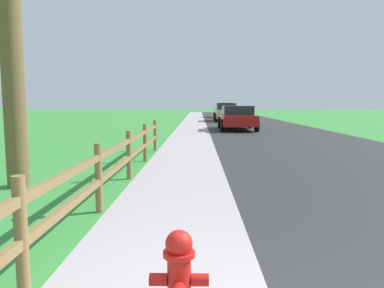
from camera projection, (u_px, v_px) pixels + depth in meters
name	position (u px, v px, depth m)	size (l,w,h in m)	color
ground_plane	(206.00, 124.00, 26.90)	(120.00, 120.00, 0.00)	#368738
road_asphalt	(249.00, 123.00, 28.82)	(7.00, 66.00, 0.01)	#2B2B2B
curb_concrete	(169.00, 123.00, 28.93)	(6.00, 66.00, 0.01)	#A99DA2
grass_verge	(150.00, 123.00, 28.96)	(5.00, 66.00, 0.00)	#368738
fire_hydrant	(179.00, 277.00, 2.61)	(0.44, 0.37, 0.71)	red
rail_fence	(116.00, 160.00, 6.43)	(0.11, 11.75, 1.04)	brown
parked_suv_red	(237.00, 117.00, 21.58)	(2.18, 4.63, 1.44)	maroon
parked_car_beige	(226.00, 112.00, 31.90)	(2.09, 5.01, 1.59)	#C6B793
parked_car_silver	(224.00, 110.00, 39.94)	(2.09, 4.63, 1.62)	#B7BABF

